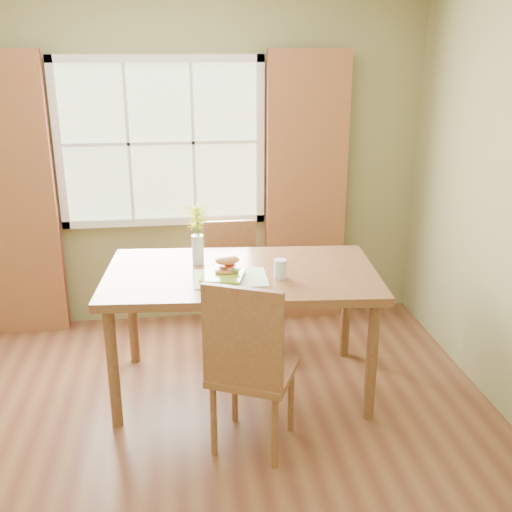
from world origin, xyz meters
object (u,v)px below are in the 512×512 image
object	(u,v)px
chair_far	(232,279)
water_glass	(280,269)
dining_table	(241,284)
flower_vase	(197,227)
croissant_sandwich	(227,265)
chair_near	(248,362)

from	to	relation	value
chair_far	water_glass	xyz separation A→B (m)	(0.23, -0.85, 0.38)
dining_table	flower_vase	bearing A→B (deg)	149.60
dining_table	croissant_sandwich	distance (m)	0.21
dining_table	flower_vase	distance (m)	0.47
chair_near	flower_vase	world-z (taller)	flower_vase
dining_table	water_glass	world-z (taller)	water_glass
water_glass	flower_vase	xyz separation A→B (m)	(-0.50, 0.33, 0.19)
flower_vase	dining_table	bearing A→B (deg)	-34.93
chair_near	croissant_sandwich	xyz separation A→B (m)	(-0.06, 0.62, 0.34)
croissant_sandwich	flower_vase	distance (m)	0.36
flower_vase	chair_near	bearing A→B (deg)	-75.62
croissant_sandwich	flower_vase	xyz separation A→B (m)	(-0.17, 0.27, 0.18)
dining_table	chair_far	bearing A→B (deg)	94.54
chair_near	flower_vase	xyz separation A→B (m)	(-0.23, 0.89, 0.52)
dining_table	chair_near	world-z (taller)	chair_near
dining_table	chair_near	xyz separation A→B (m)	(-0.04, -0.70, -0.18)
chair_near	flower_vase	size ratio (longest dim) A/B	2.65
dining_table	chair_near	distance (m)	0.73
chair_near	water_glass	distance (m)	0.70
dining_table	flower_vase	xyz separation A→B (m)	(-0.27, 0.19, 0.34)
dining_table	water_glass	size ratio (longest dim) A/B	15.04
water_glass	chair_far	bearing A→B (deg)	105.13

